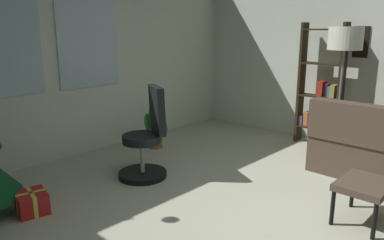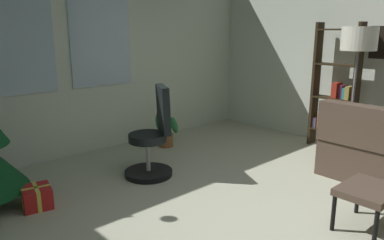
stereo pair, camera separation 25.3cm
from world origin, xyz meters
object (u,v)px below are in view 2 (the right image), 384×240
(footstool, at_px, (368,193))
(gift_box_red, at_px, (37,197))
(office_chair, at_px, (153,141))
(bookshelf, at_px, (335,95))
(potted_plant, at_px, (165,130))
(floor_lamp, at_px, (358,46))

(footstool, xyz_separation_m, gift_box_red, (-1.93, 2.32, -0.23))
(office_chair, xyz_separation_m, bookshelf, (2.54, -0.89, 0.37))
(gift_box_red, relative_size, potted_plant, 0.55)
(bookshelf, height_order, potted_plant, bookshelf)
(footstool, distance_m, potted_plant, 3.03)
(gift_box_red, bearing_deg, potted_plant, 18.13)
(footstool, xyz_separation_m, floor_lamp, (1.46, 0.86, 1.15))
(floor_lamp, bearing_deg, office_chair, 146.86)
(gift_box_red, bearing_deg, footstool, -50.19)
(office_chair, bearing_deg, footstool, -74.50)
(gift_box_red, relative_size, floor_lamp, 0.20)
(gift_box_red, distance_m, potted_plant, 2.25)
(office_chair, xyz_separation_m, potted_plant, (0.82, 0.81, -0.18))
(office_chair, bearing_deg, bookshelf, -19.31)
(footstool, height_order, floor_lamp, floor_lamp)
(footstool, bearing_deg, bookshelf, 34.49)
(office_chair, distance_m, bookshelf, 2.71)
(gift_box_red, distance_m, office_chair, 1.36)
(footstool, relative_size, floor_lamp, 0.31)
(footstool, bearing_deg, gift_box_red, 129.81)
(floor_lamp, bearing_deg, gift_box_red, 156.70)
(gift_box_red, relative_size, bookshelf, 0.19)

